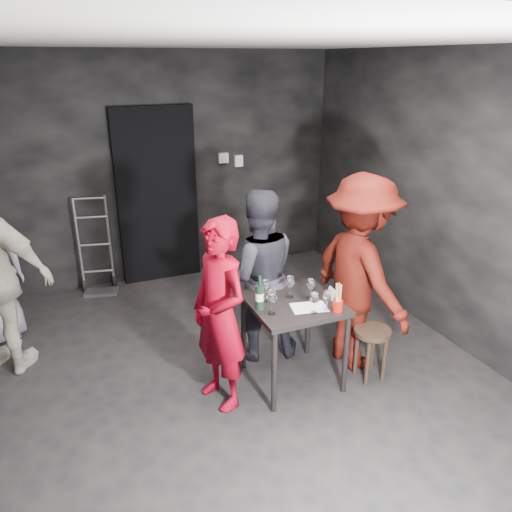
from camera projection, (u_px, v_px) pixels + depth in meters
name	position (u px, v px, depth m)	size (l,w,h in m)	color
floor	(228.00, 383.00, 4.27)	(4.50, 5.00, 0.02)	black
ceiling	(220.00, 40.00, 3.27)	(4.50, 5.00, 0.02)	silver
wall_back	(154.00, 171.00, 5.91)	(4.50, 0.04, 2.70)	black
wall_front	(480.00, 465.00, 1.63)	(4.50, 0.04, 2.70)	black
wall_right	(456.00, 203.00, 4.58)	(0.04, 5.00, 2.70)	black
doorway	(157.00, 197.00, 5.97)	(0.95, 0.10, 2.10)	black
wallbox_upper	(223.00, 158.00, 6.14)	(0.12, 0.06, 0.12)	#B7B7B2
wallbox_lower	(238.00, 161.00, 6.23)	(0.10, 0.06, 0.14)	#B7B7B2
hand_truck	(99.00, 274.00, 5.90)	(0.38, 0.33, 1.15)	#B2B2B7
tasting_table	(294.00, 312.00, 4.09)	(0.72, 0.72, 0.75)	black
stool	(372.00, 340.00, 4.22)	(0.32, 0.32, 0.47)	black
server_red	(220.00, 313.00, 3.78)	(0.58, 0.38, 1.59)	maroon
woman_black	(257.00, 271.00, 4.44)	(0.80, 0.44, 1.65)	#26262F
man_maroon	(361.00, 259.00, 4.23)	(1.30, 0.60, 2.01)	#460E08
tasting_mat	(309.00, 307.00, 3.95)	(0.28, 0.19, 0.00)	white
wine_glass_a	(272.00, 301.00, 3.82)	(0.08, 0.08, 0.22)	white
wine_glass_b	(266.00, 290.00, 4.02)	(0.08, 0.08, 0.21)	white
wine_glass_c	(290.00, 286.00, 4.09)	(0.08, 0.08, 0.20)	white
wine_glass_d	(314.00, 302.00, 3.84)	(0.07, 0.07, 0.19)	white
wine_glass_e	(327.00, 300.00, 3.88)	(0.07, 0.07, 0.18)	white
wine_glass_f	(311.00, 288.00, 4.07)	(0.07, 0.07, 0.18)	white
wine_bottle	(260.00, 297.00, 3.89)	(0.07, 0.07, 0.28)	black
breadstick_cup	(338.00, 298.00, 3.85)	(0.08, 0.08, 0.25)	#A11406
reserved_card	(331.00, 294.00, 4.08)	(0.07, 0.12, 0.09)	white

